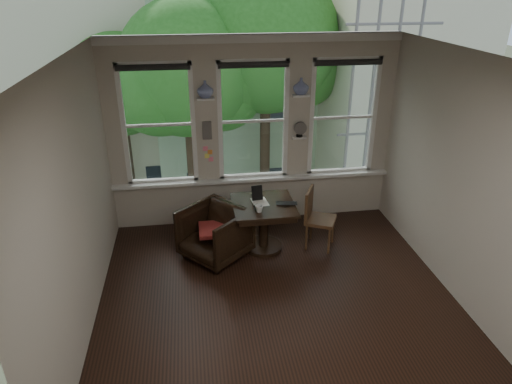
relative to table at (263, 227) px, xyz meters
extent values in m
plane|color=black|center=(-0.01, -1.22, -0.38)|extent=(4.50, 4.50, 0.00)
plane|color=silver|center=(-0.01, -1.22, 2.62)|extent=(4.50, 4.50, 0.00)
plane|color=#BAB09F|center=(-0.01, 1.03, 1.12)|extent=(4.50, 0.00, 4.50)
plane|color=#BAB09F|center=(-0.01, -3.47, 1.12)|extent=(4.50, 0.00, 4.50)
plane|color=#BAB09F|center=(-2.26, -1.22, 1.12)|extent=(0.00, 4.50, 4.50)
plane|color=#BAB09F|center=(2.24, -1.22, 1.12)|extent=(0.00, 4.50, 4.50)
cube|color=white|center=(-0.73, 0.93, 1.73)|extent=(0.26, 0.16, 0.03)
cube|color=white|center=(0.72, 0.93, 1.73)|extent=(0.26, 0.16, 0.03)
cube|color=#59544F|center=(-0.73, 0.96, 1.23)|extent=(0.14, 0.06, 0.28)
imported|color=silver|center=(-0.73, 0.93, 1.86)|extent=(0.24, 0.24, 0.25)
imported|color=silver|center=(0.72, 0.93, 1.86)|extent=(0.24, 0.24, 0.25)
imported|color=black|center=(-0.73, -0.11, 0.01)|extent=(1.19, 1.19, 0.78)
cube|color=maroon|center=(-0.73, -0.11, 0.08)|extent=(0.45, 0.45, 0.06)
imported|color=black|center=(0.32, -0.10, 0.39)|extent=(0.33, 0.25, 0.02)
imported|color=white|center=(-0.10, -0.23, 0.43)|extent=(0.11, 0.11, 0.10)
imported|color=white|center=(-0.12, -0.20, 0.42)|extent=(0.12, 0.12, 0.09)
cube|color=black|center=(-0.07, 0.16, 0.48)|extent=(0.17, 0.10, 0.22)
cube|color=silver|center=(-0.05, 0.08, 0.38)|extent=(0.25, 0.32, 0.00)
camera|label=1|loc=(-0.97, -5.84, 3.34)|focal=32.00mm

